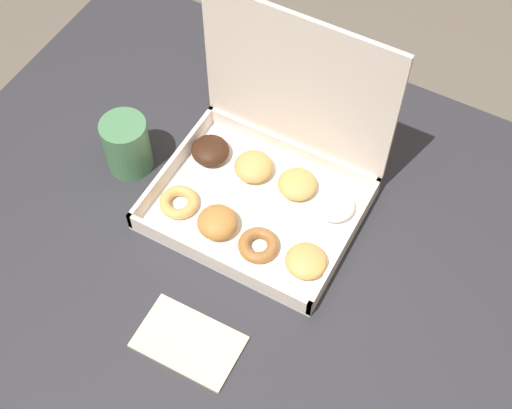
# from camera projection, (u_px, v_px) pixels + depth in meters

# --- Properties ---
(ground_plane) EXTENTS (8.00, 8.00, 0.00)m
(ground_plane) POSITION_uv_depth(u_px,v_px,m) (255.00, 381.00, 1.85)
(ground_plane) COLOR #6B6054
(dining_table) EXTENTS (1.19, 0.90, 0.75)m
(dining_table) POSITION_uv_depth(u_px,v_px,m) (254.00, 259.00, 1.31)
(dining_table) COLOR #2D2D33
(dining_table) RESTS_ON ground_plane
(donut_box) EXTENTS (0.35, 0.28, 0.33)m
(donut_box) POSITION_uv_depth(u_px,v_px,m) (268.00, 172.00, 1.22)
(donut_box) COLOR white
(donut_box) RESTS_ON dining_table
(coffee_mug) EXTENTS (0.08, 0.08, 0.11)m
(coffee_mug) POSITION_uv_depth(u_px,v_px,m) (127.00, 144.00, 1.26)
(coffee_mug) COLOR #4C8456
(coffee_mug) RESTS_ON dining_table
(paper_napkin) EXTENTS (0.16, 0.10, 0.01)m
(paper_napkin) POSITION_uv_depth(u_px,v_px,m) (189.00, 342.00, 1.11)
(paper_napkin) COLOR beige
(paper_napkin) RESTS_ON dining_table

